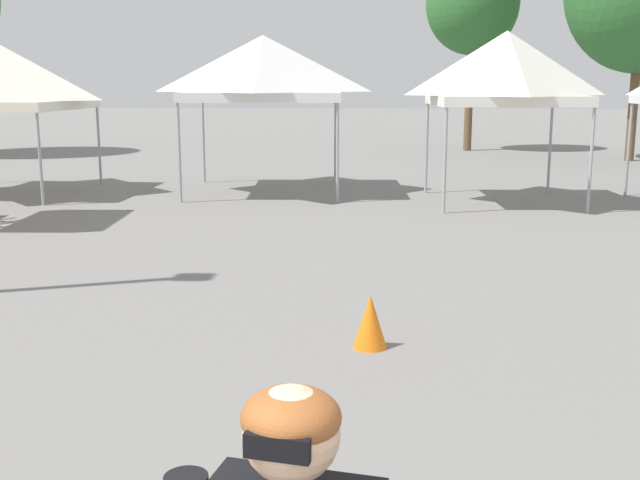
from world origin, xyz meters
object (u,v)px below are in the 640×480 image
Objects in this scene: traffic_cone_lot_center at (370,321)px; canopy_tent_behind_right at (506,68)px; canopy_tent_right_of_center at (263,68)px; tree_behind_tents_left at (473,3)px.

canopy_tent_behind_right is at bearing 73.40° from traffic_cone_lot_center.
canopy_tent_behind_right is at bearing -14.20° from canopy_tent_right_of_center.
traffic_cone_lot_center is (2.32, -10.34, -2.46)m from canopy_tent_right_of_center.
tree_behind_tents_left reaches higher than traffic_cone_lot_center.
canopy_tent_right_of_center is 12.56m from tree_behind_tents_left.
tree_behind_tents_left is 22.02m from traffic_cone_lot_center.
tree_behind_tents_left is at bearing 86.01° from canopy_tent_behind_right.
canopy_tent_behind_right is 0.50× the size of tree_behind_tents_left.
traffic_cone_lot_center is at bearing -106.60° from canopy_tent_behind_right.
canopy_tent_right_of_center is 6.90× the size of traffic_cone_lot_center.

